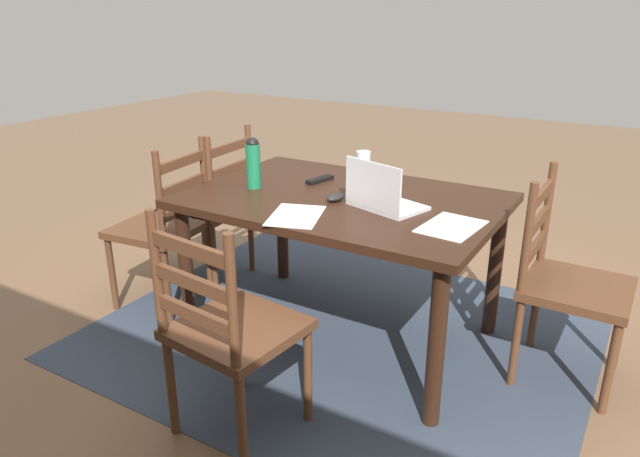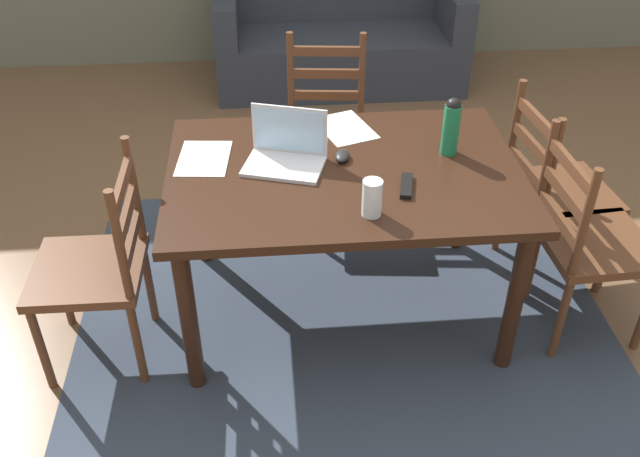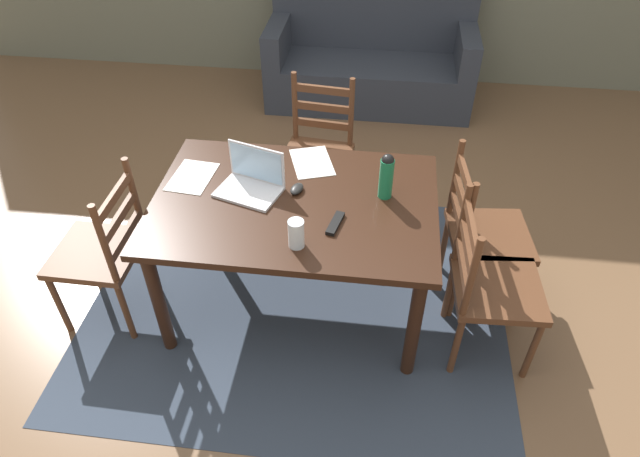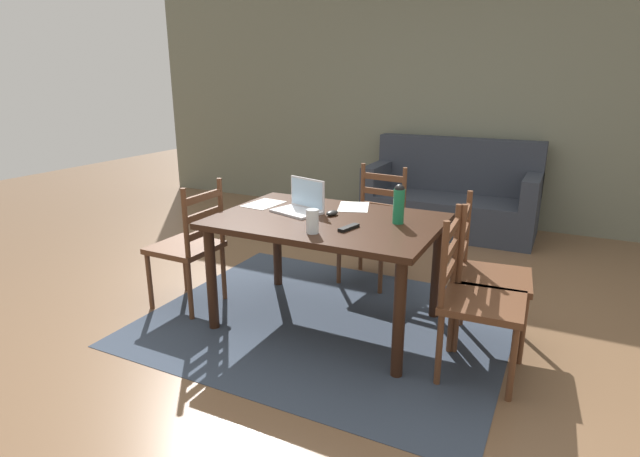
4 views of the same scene
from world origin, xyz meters
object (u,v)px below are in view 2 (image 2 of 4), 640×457
object	(u,v)px
chair_right_far	(554,191)
drinking_glass	(372,198)
couch	(339,33)
water_bottle	(451,125)
chair_far_head	(326,132)
chair_left_near	(97,268)
dining_table	(344,188)
laptop	(286,150)
computer_mouse	(343,156)
chair_right_near	(588,242)
tv_remote	(406,186)

from	to	relation	value
chair_right_far	drinking_glass	distance (m)	1.15
couch	drinking_glass	bearing A→B (deg)	-93.91
water_bottle	chair_far_head	bearing A→B (deg)	120.22
chair_left_near	chair_right_far	world-z (taller)	same
chair_right_far	chair_far_head	world-z (taller)	same
dining_table	laptop	world-z (taller)	laptop
chair_far_head	computer_mouse	size ratio (longest dim) A/B	9.50
couch	drinking_glass	xyz separation A→B (m)	(-0.20, -2.94, 0.47)
chair_right_near	chair_far_head	bearing A→B (deg)	133.34
dining_table	computer_mouse	world-z (taller)	computer_mouse
chair_right_far	tv_remote	bearing A→B (deg)	-155.55
chair_left_near	chair_right_near	world-z (taller)	same
dining_table	chair_far_head	size ratio (longest dim) A/B	1.54
laptop	computer_mouse	bearing A→B (deg)	0.49
chair_right_far	chair_far_head	size ratio (longest dim) A/B	1.00
chair_left_near	computer_mouse	size ratio (longest dim) A/B	9.50
chair_right_far	laptop	world-z (taller)	laptop
dining_table	tv_remote	bearing A→B (deg)	-35.74
chair_far_head	computer_mouse	distance (m)	0.85
chair_right_near	chair_far_head	xyz separation A→B (m)	(-1.02, 1.08, 0.00)
tv_remote	dining_table	bearing A→B (deg)	-22.84
chair_left_near	couch	size ratio (longest dim) A/B	0.53
laptop	computer_mouse	xyz separation A→B (m)	(0.24, 0.00, -0.04)
chair_left_near	couch	distance (m)	3.09
chair_far_head	tv_remote	world-z (taller)	chair_far_head
chair_right_far	computer_mouse	bearing A→B (deg)	-173.37
chair_left_near	couch	xyz separation A→B (m)	(1.28, 2.81, -0.11)
couch	laptop	bearing A→B (deg)	-101.14
chair_right_far	water_bottle	size ratio (longest dim) A/B	3.75
chair_left_near	water_bottle	distance (m)	1.57
water_bottle	chair_right_near	bearing A→B (deg)	-28.02
chair_right_near	drinking_glass	xyz separation A→B (m)	(-0.96, -0.13, 0.36)
chair_far_head	couch	size ratio (longest dim) A/B	0.53
chair_far_head	computer_mouse	world-z (taller)	chair_far_head
water_bottle	dining_table	bearing A→B (deg)	-168.02
chair_right_near	laptop	size ratio (longest dim) A/B	2.56
chair_left_near	laptop	size ratio (longest dim) A/B	2.56
chair_left_near	chair_right_far	distance (m)	2.08
computer_mouse	couch	bearing A→B (deg)	99.62
chair_right_near	chair_right_far	size ratio (longest dim) A/B	1.00
chair_far_head	computer_mouse	xyz separation A→B (m)	(-0.00, -0.79, 0.31)
dining_table	chair_right_far	world-z (taller)	chair_right_far
chair_right_far	tv_remote	size ratio (longest dim) A/B	5.59
dining_table	chair_left_near	size ratio (longest dim) A/B	1.54
couch	computer_mouse	distance (m)	2.58
chair_left_near	water_bottle	size ratio (longest dim) A/B	3.75
tv_remote	chair_right_near	bearing A→B (deg)	-169.93
couch	computer_mouse	xyz separation A→B (m)	(-0.26, -2.53, 0.42)
chair_far_head	laptop	bearing A→B (deg)	-106.66
chair_right_near	couch	bearing A→B (deg)	105.05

